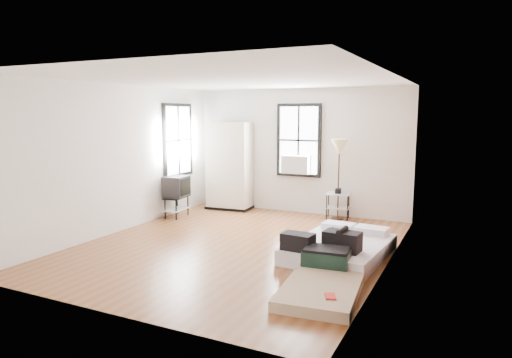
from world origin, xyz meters
The scene contains 8 objects.
ground centered at (0.00, 0.00, 0.00)m, with size 6.00×6.00×0.00m, color brown.
room_shell centered at (0.23, 0.36, 1.74)m, with size 5.02×6.02×2.80m.
mattress_main centered at (1.74, 0.15, 0.16)m, with size 1.50×1.94×0.59m.
mattress_bare centered at (1.91, -1.15, 0.11)m, with size 1.08×1.82×0.37m.
wardrobe centered at (-1.62, 2.65, 1.02)m, with size 1.08×0.68×2.05m.
side_table centered at (1.00, 2.72, 0.44)m, with size 0.56×0.48×0.66m.
floor_lamp centered at (1.02, 2.65, 1.47)m, with size 0.37×0.37×1.72m.
tv_stand centered at (-2.21, 1.36, 0.64)m, with size 0.50×0.67×0.90m.
Camera 1 is at (3.60, -6.68, 2.25)m, focal length 32.00 mm.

